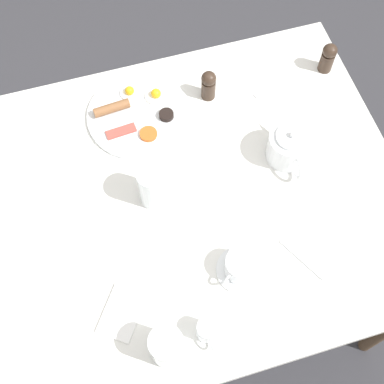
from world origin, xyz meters
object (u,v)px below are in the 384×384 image
at_px(napkin_folded, 122,313).
at_px(teapot_near, 289,146).
at_px(water_glass_tall, 153,186).
at_px(spoon_for_tea, 302,259).
at_px(creamer_jug, 208,331).
at_px(salt_grinder, 209,85).
at_px(water_glass_short, 167,347).
at_px(breakfast_plate, 138,114).
at_px(pepper_grinder, 328,57).
at_px(knife_by_plate, 37,295).
at_px(teacup_with_saucer_right, 2,150).
at_px(fork_by_plate, 274,79).
at_px(teacup_with_saucer_left, 242,267).

bearing_deg(napkin_folded, teapot_near, 119.13).
xyz_separation_m(water_glass_tall, spoon_for_tea, (0.29, 0.33, -0.07)).
height_order(creamer_jug, salt_grinder, salt_grinder).
relative_size(creamer_jug, salt_grinder, 0.74).
distance_m(water_glass_short, salt_grinder, 0.78).
relative_size(breakfast_plate, creamer_jug, 4.03).
bearing_deg(teapot_near, pepper_grinder, -37.65).
height_order(pepper_grinder, knife_by_plate, pepper_grinder).
height_order(teacup_with_saucer_right, water_glass_short, water_glass_short).
bearing_deg(fork_by_plate, salt_grinder, -90.19).
relative_size(teacup_with_saucer_right, creamer_jug, 1.74).
height_order(teacup_with_saucer_right, creamer_jug, teacup_with_saucer_right).
xyz_separation_m(teapot_near, teacup_with_saucer_left, (0.30, -0.24, -0.02)).
distance_m(teacup_with_saucer_right, pepper_grinder, 1.02).
xyz_separation_m(breakfast_plate, teacup_with_saucer_left, (0.56, 0.14, 0.02)).
bearing_deg(water_glass_short, breakfast_plate, 171.79).
relative_size(teapot_near, pepper_grinder, 1.97).
distance_m(napkin_folded, knife_by_plate, 0.23).
bearing_deg(water_glass_tall, teacup_with_saucer_left, 30.62).
xyz_separation_m(fork_by_plate, knife_by_plate, (0.48, -0.83, 0.00)).
distance_m(water_glass_tall, salt_grinder, 0.38).
xyz_separation_m(water_glass_tall, water_glass_short, (0.42, -0.08, -0.01)).
distance_m(teacup_with_saucer_right, creamer_jug, 0.78).
xyz_separation_m(teacup_with_saucer_left, creamer_jug, (0.13, -0.13, 0.00)).
xyz_separation_m(water_glass_tall, fork_by_plate, (-0.29, 0.47, -0.07)).
distance_m(teacup_with_saucer_right, napkin_folded, 0.59).
height_order(fork_by_plate, spoon_for_tea, same).
distance_m(teacup_with_saucer_right, spoon_for_tea, 0.90).
bearing_deg(teacup_with_saucer_left, water_glass_tall, -149.38).
height_order(salt_grinder, spoon_for_tea, salt_grinder).
relative_size(teapot_near, spoon_for_tea, 1.51).
distance_m(teacup_with_saucer_left, spoon_for_tea, 0.17).
bearing_deg(creamer_jug, spoon_for_tea, 111.10).
bearing_deg(teacup_with_saucer_left, salt_grinder, 171.28).
relative_size(teapot_near, water_glass_tall, 1.52).
xyz_separation_m(pepper_grinder, spoon_for_tea, (0.58, -0.31, -0.05)).
bearing_deg(fork_by_plate, water_glass_short, -37.53).
xyz_separation_m(water_glass_short, salt_grinder, (-0.71, 0.33, -0.00)).
relative_size(breakfast_plate, teapot_near, 1.51).
distance_m(water_glass_tall, pepper_grinder, 0.70).
height_order(napkin_folded, spoon_for_tea, napkin_folded).
distance_m(breakfast_plate, fork_by_plate, 0.44).
bearing_deg(teacup_with_saucer_left, knife_by_plate, -99.36).
distance_m(water_glass_tall, fork_by_plate, 0.56).
relative_size(creamer_jug, napkin_folded, 0.49).
xyz_separation_m(salt_grinder, napkin_folded, (0.59, -0.41, -0.05)).
relative_size(napkin_folded, fork_by_plate, 0.94).
xyz_separation_m(teacup_with_saucer_left, water_glass_short, (0.15, -0.24, 0.03)).
bearing_deg(fork_by_plate, napkin_folded, -47.11).
relative_size(teapot_near, teacup_with_saucer_right, 1.54).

